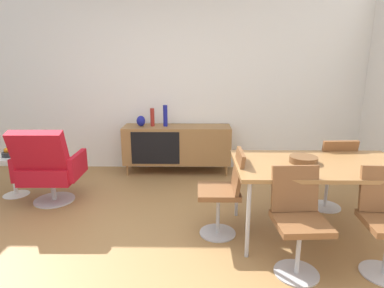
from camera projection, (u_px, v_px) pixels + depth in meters
ground_plane at (127, 260)px, 2.80m from camera, size 8.32×8.32×0.00m
wall_back at (158, 79)px, 4.97m from camera, size 6.80×0.12×2.80m
sideboard at (177, 144)px, 4.91m from camera, size 1.60×0.45×0.72m
vase_cobalt at (165, 116)px, 4.80m from camera, size 0.06×0.06×0.32m
vase_sculptural_dark at (152, 117)px, 4.81m from camera, size 0.06×0.06×0.27m
vase_ceramic_small at (141, 121)px, 4.83m from camera, size 0.13×0.13×0.16m
dining_table at (320, 167)px, 3.05m from camera, size 1.60×0.90×0.74m
wooden_bowl_on_table at (303, 159)px, 3.05m from camera, size 0.26×0.26×0.06m
dining_chair_near_window at (225, 190)px, 3.12m from camera, size 0.42×0.40×0.86m
dining_chair_front_left at (298, 217)px, 2.57m from camera, size 0.42×0.45×0.86m
dining_chair_back_right at (331, 171)px, 3.64m from camera, size 0.43×0.45×0.86m
lounge_chair_red at (48, 166)px, 3.81m from camera, size 0.73×0.66×0.95m
side_table_round at (13, 171)px, 4.09m from camera, size 0.44×0.44×0.52m
fruit_bowl at (10, 153)px, 4.03m from camera, size 0.20×0.20×0.11m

